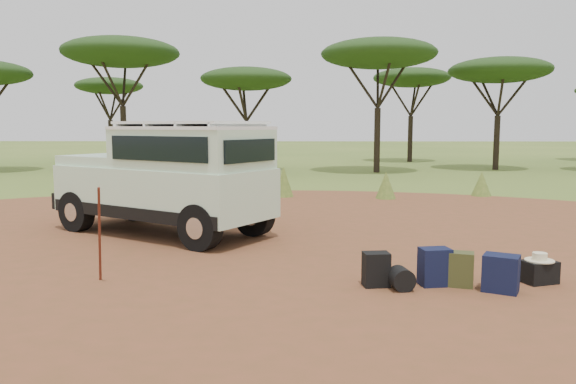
{
  "coord_description": "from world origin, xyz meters",
  "views": [
    {
      "loc": [
        0.49,
        -7.93,
        2.12
      ],
      "look_at": [
        0.29,
        1.57,
        1.0
      ],
      "focal_mm": 35.0,
      "sensor_mm": 36.0,
      "label": 1
    }
  ],
  "objects_px": {
    "backpack_navy": "(435,267)",
    "backpack_olive": "(460,269)",
    "safari_vehicle": "(168,180)",
    "duffel_navy": "(501,274)",
    "hard_case": "(539,272)",
    "walking_staff": "(100,236)",
    "backpack_black": "(376,270)"
  },
  "relations": [
    {
      "from": "backpack_navy",
      "to": "backpack_olive",
      "type": "xyz_separation_m",
      "value": [
        0.33,
        -0.04,
        -0.02
      ]
    },
    {
      "from": "backpack_olive",
      "to": "safari_vehicle",
      "type": "bearing_deg",
      "value": 159.7
    },
    {
      "from": "duffel_navy",
      "to": "hard_case",
      "type": "distance_m",
      "value": 0.78
    },
    {
      "from": "walking_staff",
      "to": "hard_case",
      "type": "xyz_separation_m",
      "value": [
        5.9,
        0.21,
        -0.52
      ]
    },
    {
      "from": "backpack_black",
      "to": "hard_case",
      "type": "relative_size",
      "value": 1.05
    },
    {
      "from": "safari_vehicle",
      "to": "walking_staff",
      "type": "xyz_separation_m",
      "value": [
        -0.09,
        -3.54,
        -0.39
      ]
    },
    {
      "from": "safari_vehicle",
      "to": "duffel_navy",
      "type": "height_order",
      "value": "safari_vehicle"
    },
    {
      "from": "safari_vehicle",
      "to": "backpack_black",
      "type": "distance_m",
      "value": 5.11
    },
    {
      "from": "safari_vehicle",
      "to": "hard_case",
      "type": "bearing_deg",
      "value": 1.67
    },
    {
      "from": "walking_staff",
      "to": "backpack_black",
      "type": "bearing_deg",
      "value": -22.72
    },
    {
      "from": "hard_case",
      "to": "safari_vehicle",
      "type": "bearing_deg",
      "value": 130.98
    },
    {
      "from": "backpack_navy",
      "to": "safari_vehicle",
      "type": "bearing_deg",
      "value": 131.65
    },
    {
      "from": "backpack_black",
      "to": "duffel_navy",
      "type": "bearing_deg",
      "value": -15.05
    },
    {
      "from": "walking_staff",
      "to": "hard_case",
      "type": "height_order",
      "value": "walking_staff"
    },
    {
      "from": "walking_staff",
      "to": "backpack_olive",
      "type": "relative_size",
      "value": 3.06
    },
    {
      "from": "backpack_olive",
      "to": "hard_case",
      "type": "height_order",
      "value": "backpack_olive"
    },
    {
      "from": "hard_case",
      "to": "backpack_olive",
      "type": "bearing_deg",
      "value": 170.31
    },
    {
      "from": "backpack_navy",
      "to": "hard_case",
      "type": "bearing_deg",
      "value": -4.06
    },
    {
      "from": "safari_vehicle",
      "to": "hard_case",
      "type": "distance_m",
      "value": 6.76
    },
    {
      "from": "duffel_navy",
      "to": "hard_case",
      "type": "relative_size",
      "value": 1.1
    },
    {
      "from": "walking_staff",
      "to": "duffel_navy",
      "type": "bearing_deg",
      "value": -24.96
    },
    {
      "from": "backpack_black",
      "to": "duffel_navy",
      "type": "distance_m",
      "value": 1.58
    },
    {
      "from": "backpack_navy",
      "to": "duffel_navy",
      "type": "height_order",
      "value": "backpack_navy"
    },
    {
      "from": "backpack_black",
      "to": "backpack_olive",
      "type": "distance_m",
      "value": 1.11
    },
    {
      "from": "walking_staff",
      "to": "safari_vehicle",
      "type": "bearing_deg",
      "value": 65.78
    },
    {
      "from": "safari_vehicle",
      "to": "duffel_navy",
      "type": "bearing_deg",
      "value": -4.51
    },
    {
      "from": "safari_vehicle",
      "to": "backpack_navy",
      "type": "height_order",
      "value": "safari_vehicle"
    },
    {
      "from": "safari_vehicle",
      "to": "hard_case",
      "type": "height_order",
      "value": "safari_vehicle"
    },
    {
      "from": "backpack_navy",
      "to": "hard_case",
      "type": "relative_size",
      "value": 1.16
    },
    {
      "from": "safari_vehicle",
      "to": "walking_staff",
      "type": "relative_size",
      "value": 3.32
    },
    {
      "from": "backpack_olive",
      "to": "hard_case",
      "type": "xyz_separation_m",
      "value": [
        1.11,
        0.19,
        -0.08
      ]
    },
    {
      "from": "backpack_navy",
      "to": "backpack_olive",
      "type": "height_order",
      "value": "backpack_navy"
    }
  ]
}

